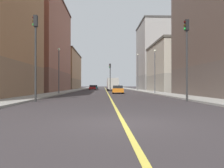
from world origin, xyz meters
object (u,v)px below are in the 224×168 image
(building_right_midblock, at_px, (39,45))
(traffic_light_right_near, at_px, (35,47))
(building_right_distant, at_px, (62,71))
(street_lamp_left_near, at_px, (155,66))
(traffic_light_left_near, at_px, (187,49))
(traffic_light_median_far, at_px, (110,73))
(car_orange, at_px, (118,89))
(street_lamp_right_near, at_px, (59,66))
(street_lamp_left_far, at_px, (138,69))
(car_red, at_px, (92,87))
(car_yellow, at_px, (117,87))
(box_truck, at_px, (113,84))
(car_teal, at_px, (95,87))
(building_left_far, at_px, (158,57))
(building_left_mid, at_px, (179,67))

(building_right_midblock, distance_m, traffic_light_right_near, 30.58)
(building_right_midblock, height_order, building_right_distant, building_right_midblock)
(street_lamp_left_near, bearing_deg, traffic_light_left_near, -93.78)
(building_right_midblock, relative_size, street_lamp_left_near, 3.56)
(traffic_light_median_far, height_order, car_orange, traffic_light_median_far)
(traffic_light_left_near, bearing_deg, street_lamp_right_near, 133.19)
(building_right_distant, bearing_deg, car_orange, -67.30)
(traffic_light_left_near, height_order, street_lamp_left_near, street_lamp_left_near)
(street_lamp_left_far, bearing_deg, building_right_distant, 132.52)
(building_right_distant, relative_size, traffic_light_right_near, 3.65)
(car_red, xyz_separation_m, car_yellow, (7.41, 6.10, 0.04))
(street_lamp_left_near, bearing_deg, car_orange, 161.78)
(street_lamp_left_near, xyz_separation_m, box_truck, (-5.66, 19.18, -2.59))
(car_teal, bearing_deg, traffic_light_right_near, -92.44)
(building_left_far, height_order, traffic_light_left_near, building_left_far)
(building_left_mid, distance_m, car_yellow, 28.53)
(car_orange, xyz_separation_m, box_truck, (-0.11, 17.36, 0.95))
(car_yellow, bearing_deg, traffic_light_median_far, -96.46)
(traffic_light_median_far, distance_m, box_truck, 8.35)
(traffic_light_right_near, relative_size, car_red, 1.52)
(building_left_far, xyz_separation_m, car_red, (-18.29, 3.52, -8.51))
(traffic_light_left_near, distance_m, street_lamp_right_near, 19.28)
(car_orange, bearing_deg, building_left_far, 62.86)
(street_lamp_left_near, xyz_separation_m, car_red, (-11.03, 30.33, -3.52))
(car_teal, bearing_deg, street_lamp_right_near, -94.53)
(building_left_far, xyz_separation_m, building_right_midblock, (-28.74, -13.22, 0.54))
(traffic_light_median_far, distance_m, car_orange, 9.85)
(traffic_light_left_near, height_order, traffic_light_right_near, traffic_light_right_near)
(street_lamp_left_far, xyz_separation_m, box_truck, (-5.66, 2.69, -3.50))
(street_lamp_right_near, xyz_separation_m, car_teal, (3.44, 43.33, -3.51))
(building_left_far, bearing_deg, building_right_distant, 155.49)
(building_left_mid, distance_m, car_red, 27.39)
(building_left_mid, height_order, street_lamp_right_near, building_left_mid)
(building_right_distant, xyz_separation_m, traffic_light_right_near, (8.25, -55.28, -1.68))
(building_right_distant, xyz_separation_m, traffic_light_left_near, (20.46, -55.28, -1.80))
(traffic_light_right_near, distance_m, car_red, 45.90)
(traffic_light_median_far, height_order, car_yellow, traffic_light_median_far)
(building_left_far, bearing_deg, building_left_mid, -90.00)
(building_right_midblock, relative_size, car_yellow, 5.71)
(building_left_mid, bearing_deg, building_left_far, 90.00)
(traffic_light_median_far, bearing_deg, building_left_mid, -3.16)
(building_left_mid, distance_m, traffic_light_median_far, 13.81)
(traffic_light_median_far, bearing_deg, traffic_light_right_near, -104.28)
(building_right_midblock, bearing_deg, car_orange, -36.45)
(building_right_distant, bearing_deg, street_lamp_left_far, -47.48)
(building_right_midblock, height_order, box_truck, building_right_midblock)
(building_right_distant, distance_m, traffic_light_right_near, 55.92)
(street_lamp_right_near, bearing_deg, car_yellow, 74.31)
(building_right_distant, height_order, street_lamp_right_near, building_right_distant)
(car_orange, bearing_deg, building_left_mid, 33.76)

